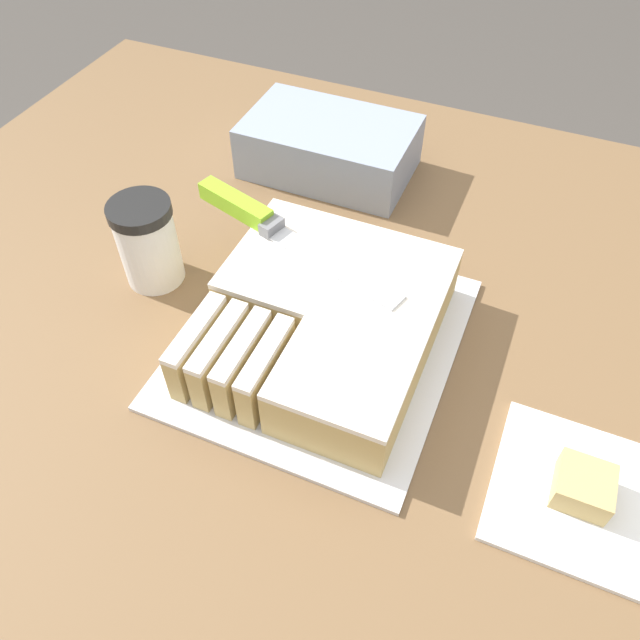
% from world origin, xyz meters
% --- Properties ---
extents(ground_plane, '(8.00, 8.00, 0.00)m').
position_xyz_m(ground_plane, '(0.00, 0.00, 0.00)').
color(ground_plane, '#4C4742').
extents(countertop, '(1.40, 1.10, 0.90)m').
position_xyz_m(countertop, '(0.00, 0.00, 0.45)').
color(countertop, brown).
rests_on(countertop, ground_plane).
extents(cake_board, '(0.30, 0.33, 0.01)m').
position_xyz_m(cake_board, '(-0.05, -0.01, 0.90)').
color(cake_board, silver).
rests_on(cake_board, countertop).
extents(cake, '(0.24, 0.27, 0.07)m').
position_xyz_m(cake, '(-0.04, -0.00, 0.93)').
color(cake, tan).
rests_on(cake, cake_board).
extents(knife, '(0.29, 0.11, 0.02)m').
position_xyz_m(knife, '(-0.16, 0.08, 0.98)').
color(knife, silver).
rests_on(knife, cake).
extents(coffee_cup, '(0.07, 0.07, 0.11)m').
position_xyz_m(coffee_cup, '(-0.28, 0.01, 0.95)').
color(coffee_cup, white).
rests_on(coffee_cup, countertop).
extents(paper_napkin, '(0.16, 0.16, 0.01)m').
position_xyz_m(paper_napkin, '(0.25, -0.09, 0.90)').
color(paper_napkin, white).
rests_on(paper_napkin, countertop).
extents(brownie, '(0.05, 0.05, 0.03)m').
position_xyz_m(brownie, '(0.25, -0.09, 0.92)').
color(brownie, tan).
rests_on(brownie, paper_napkin).
extents(storage_box, '(0.24, 0.15, 0.08)m').
position_xyz_m(storage_box, '(-0.17, 0.31, 0.93)').
color(storage_box, '#8C99B2').
rests_on(storage_box, countertop).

